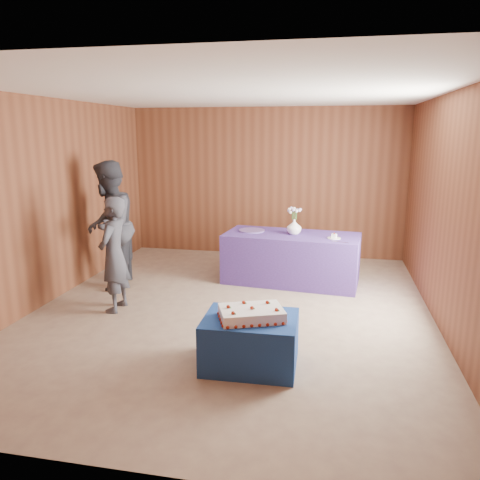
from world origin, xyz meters
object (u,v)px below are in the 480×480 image
(vase, at_px, (294,227))
(guest_right, at_px, (110,225))
(sheet_cake, at_px, (251,314))
(guest_left, at_px, (114,255))
(cake_table, at_px, (250,342))
(serving_table, at_px, (291,258))

(vase, height_order, guest_right, guest_right)
(sheet_cake, relative_size, guest_right, 0.39)
(guest_right, bearing_deg, guest_left, 14.18)
(guest_right, bearing_deg, cake_table, 36.01)
(cake_table, height_order, serving_table, serving_table)
(cake_table, height_order, guest_left, guest_left)
(vase, relative_size, guest_left, 0.15)
(sheet_cake, bearing_deg, cake_table, 94.91)
(serving_table, bearing_deg, cake_table, -87.22)
(guest_left, distance_m, guest_right, 1.00)
(serving_table, xyz_separation_m, guest_right, (-2.58, -0.75, 0.56))
(cake_table, distance_m, sheet_cake, 0.31)
(guest_right, bearing_deg, serving_table, 91.58)
(serving_table, xyz_separation_m, sheet_cake, (-0.13, -2.77, 0.18))
(cake_table, distance_m, vase, 2.82)
(cake_table, bearing_deg, serving_table, 85.69)
(sheet_cake, distance_m, guest_left, 2.30)
(vase, bearing_deg, cake_table, -93.73)
(serving_table, distance_m, guest_right, 2.74)
(serving_table, height_order, guest_left, guest_left)
(sheet_cake, xyz_separation_m, guest_right, (-2.45, 2.02, 0.38))
(serving_table, bearing_deg, guest_left, -136.74)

